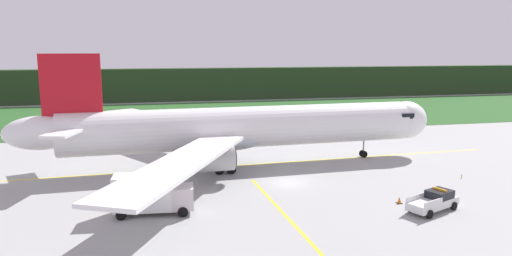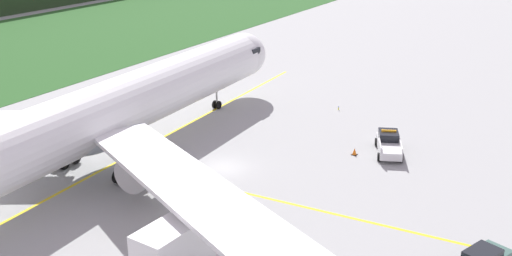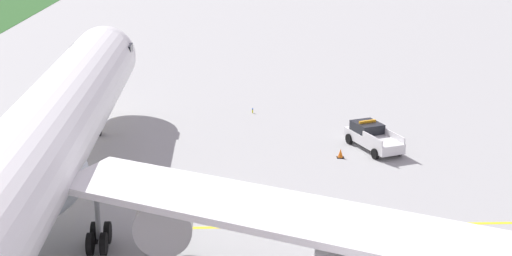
% 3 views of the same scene
% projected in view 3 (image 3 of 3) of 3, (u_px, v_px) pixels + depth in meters
% --- Properties ---
extents(ground, '(320.00, 320.00, 0.00)m').
position_uv_depth(ground, '(208.00, 204.00, 46.81)').
color(ground, '#9A9C9B').
extents(taxiway_centerline_main, '(69.80, 2.97, 0.01)m').
position_uv_depth(taxiway_centerline_main, '(49.00, 225.00, 43.92)').
color(taxiway_centerline_main, yellow).
rests_on(taxiway_centerline_main, ground).
extents(taxiway_centerline_spur, '(1.26, 25.23, 0.01)m').
position_uv_depth(taxiway_centerline_spur, '(391.00, 225.00, 43.91)').
color(taxiway_centerline_spur, yellow).
rests_on(taxiway_centerline_spur, ground).
extents(airliner, '(53.24, 52.18, 14.00)m').
position_uv_depth(airliner, '(39.00, 151.00, 41.74)').
color(airliner, white).
rests_on(airliner, ground).
extents(ops_pickup_truck, '(5.77, 3.88, 1.94)m').
position_uv_depth(ops_pickup_truck, '(372.00, 137.00, 56.54)').
color(ops_pickup_truck, silver).
rests_on(ops_pickup_truck, ground).
extents(apron_cone, '(0.51, 0.51, 0.64)m').
position_uv_depth(apron_cone, '(340.00, 153.00, 54.79)').
color(apron_cone, black).
rests_on(apron_cone, ground).
extents(taxiway_edge_light_east, '(0.12, 0.12, 0.42)m').
position_uv_depth(taxiway_edge_light_east, '(253.00, 110.00, 65.73)').
color(taxiway_edge_light_east, yellow).
rests_on(taxiway_edge_light_east, ground).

